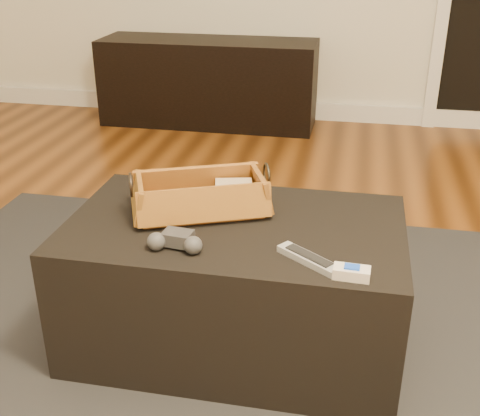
% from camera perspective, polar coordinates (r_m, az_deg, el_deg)
% --- Properties ---
extents(floor, '(5.00, 5.50, 0.01)m').
position_cam_1_polar(floor, '(1.91, -2.74, -15.31)').
color(floor, brown).
rests_on(floor, ground).
extents(baseboard, '(5.00, 0.04, 0.12)m').
position_cam_1_polar(baseboard, '(4.32, 6.03, 9.19)').
color(baseboard, white).
rests_on(baseboard, floor).
extents(media_cabinet, '(1.43, 0.45, 0.56)m').
position_cam_1_polar(media_cabinet, '(4.15, -2.99, 11.82)').
color(media_cabinet, black).
rests_on(media_cabinet, floor).
extents(area_rug, '(2.60, 2.00, 0.01)m').
position_cam_1_polar(area_rug, '(1.97, -0.76, -13.20)').
color(area_rug, black).
rests_on(area_rug, floor).
extents(ottoman, '(1.00, 0.60, 0.42)m').
position_cam_1_polar(ottoman, '(1.89, -0.48, -7.13)').
color(ottoman, black).
rests_on(ottoman, area_rug).
extents(tv_remote, '(0.21, 0.15, 0.02)m').
position_cam_1_polar(tv_remote, '(1.83, -4.31, 0.09)').
color(tv_remote, black).
rests_on(tv_remote, wicker_basket).
extents(cloth_bundle, '(0.13, 0.10, 0.06)m').
position_cam_1_polar(cloth_bundle, '(1.88, -0.60, 1.56)').
color(cloth_bundle, tan).
rests_on(cloth_bundle, wicker_basket).
extents(wicker_basket, '(0.46, 0.36, 0.15)m').
position_cam_1_polar(wicker_basket, '(1.84, -3.76, 0.99)').
color(wicker_basket, '#A65F25').
rests_on(wicker_basket, ottoman).
extents(game_controller, '(0.16, 0.09, 0.05)m').
position_cam_1_polar(game_controller, '(1.64, -6.10, -3.15)').
color(game_controller, '#2E2E31').
rests_on(game_controller, ottoman).
extents(silver_remote, '(0.18, 0.15, 0.02)m').
position_cam_1_polar(silver_remote, '(1.59, 6.54, -4.80)').
color(silver_remote, '#ADB0B5').
rests_on(silver_remote, ottoman).
extents(cream_gadget, '(0.09, 0.05, 0.03)m').
position_cam_1_polar(cream_gadget, '(1.53, 10.53, -6.03)').
color(cream_gadget, silver).
rests_on(cream_gadget, ottoman).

